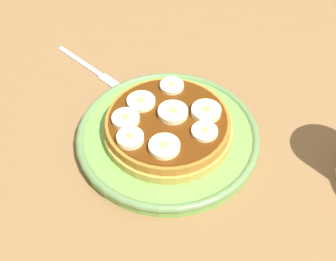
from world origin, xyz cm
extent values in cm
cube|color=olive|center=(0.00, 0.00, -1.50)|extent=(140.00, 140.00, 3.00)
cylinder|color=#72B74C|center=(0.00, 0.00, 0.73)|extent=(22.03, 22.03, 1.46)
torus|color=#658B50|center=(0.00, 0.00, 1.24)|extent=(22.39, 22.39, 1.02)
cylinder|color=gold|center=(-0.01, 0.31, 2.04)|extent=(15.52, 15.52, 1.16)
cylinder|color=#AC7126|center=(0.23, -0.21, 3.21)|extent=(14.87, 14.87, 1.16)
cylinder|color=#592B0A|center=(0.00, 0.00, 3.87)|extent=(14.02, 14.02, 0.16)
cylinder|color=#EFF1B9|center=(-0.75, 0.51, 4.23)|extent=(3.60, 3.60, 0.89)
cylinder|color=tan|center=(-0.75, 0.51, 4.72)|extent=(1.01, 1.01, 0.08)
cylinder|color=#EBEDB7|center=(-2.38, -3.49, 4.12)|extent=(3.48, 3.48, 0.66)
cylinder|color=tan|center=(-2.38, -3.49, 4.49)|extent=(0.98, 0.98, 0.08)
cylinder|color=beige|center=(-5.50, -0.21, 4.12)|extent=(3.02, 3.02, 0.67)
cylinder|color=tan|center=(-5.50, -0.21, 4.50)|extent=(0.84, 0.84, 0.08)
cylinder|color=#FAE3B6|center=(0.73, -4.89, 4.18)|extent=(3.29, 3.29, 0.78)
cylinder|color=tan|center=(0.73, -4.89, 4.61)|extent=(0.92, 0.92, 0.08)
cylinder|color=#F6EFBA|center=(1.86, 4.34, 4.11)|extent=(3.06, 3.06, 0.64)
cylinder|color=tan|center=(1.86, 4.34, 4.47)|extent=(0.86, 0.86, 0.08)
cylinder|color=#F7F2B9|center=(4.56, -0.31, 4.20)|extent=(3.54, 3.54, 0.82)
cylinder|color=tan|center=(4.56, -0.31, 4.65)|extent=(0.99, 0.99, 0.08)
cylinder|color=#F8EFB8|center=(-1.26, 4.42, 4.26)|extent=(3.56, 3.56, 0.93)
cylinder|color=tan|center=(-1.26, 4.42, 4.76)|extent=(1.00, 1.00, 0.08)
cylinder|color=#F2EEB8|center=(3.70, -3.92, 4.23)|extent=(3.10, 3.10, 0.88)
cylinder|color=tan|center=(3.70, -3.92, 4.71)|extent=(0.87, 0.87, 0.08)
cube|color=silver|center=(-14.16, -14.17, 0.25)|extent=(6.41, 7.91, 0.50)
cube|color=silver|center=(-10.15, -9.06, 0.25)|extent=(3.15, 3.53, 0.50)
camera|label=1|loc=(36.63, 3.22, 42.23)|focal=48.33mm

